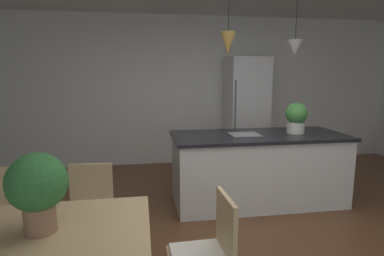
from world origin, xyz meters
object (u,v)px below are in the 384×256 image
at_px(chair_far_right, 89,212).
at_px(potted_plant_on_island, 296,117).
at_px(refrigerator, 246,112).
at_px(kitchen_island, 258,167).
at_px(chair_kitchen_end, 207,254).
at_px(potted_plant_on_table, 37,186).

relative_size(chair_far_right, potted_plant_on_island, 2.19).
bearing_deg(refrigerator, chair_far_right, -130.40).
bearing_deg(kitchen_island, potted_plant_on_island, -0.00).
distance_m(chair_kitchen_end, refrigerator, 3.89).
xyz_separation_m(kitchen_island, potted_plant_on_island, (0.50, -0.00, 0.65)).
xyz_separation_m(chair_kitchen_end, potted_plant_on_table, (-1.00, -0.02, 0.54)).
bearing_deg(chair_kitchen_end, potted_plant_on_island, 50.09).
distance_m(chair_kitchen_end, potted_plant_on_island, 2.52).
height_order(chair_kitchen_end, chair_far_right, same).
height_order(chair_kitchen_end, potted_plant_on_island, potted_plant_on_island).
relative_size(chair_far_right, kitchen_island, 0.40).
bearing_deg(kitchen_island, chair_kitchen_end, -119.73).
bearing_deg(potted_plant_on_island, refrigerator, 93.14).
xyz_separation_m(chair_kitchen_end, potted_plant_on_island, (1.57, 1.87, 0.64)).
height_order(chair_kitchen_end, kitchen_island, kitchen_island).
relative_size(kitchen_island, potted_plant_on_island, 5.54).
xyz_separation_m(chair_kitchen_end, refrigerator, (1.47, 3.56, 0.50)).
bearing_deg(refrigerator, chair_kitchen_end, -112.49).
relative_size(chair_kitchen_end, kitchen_island, 0.40).
relative_size(chair_kitchen_end, refrigerator, 0.45).
distance_m(kitchen_island, refrigerator, 1.81).
bearing_deg(chair_kitchen_end, kitchen_island, 60.27).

